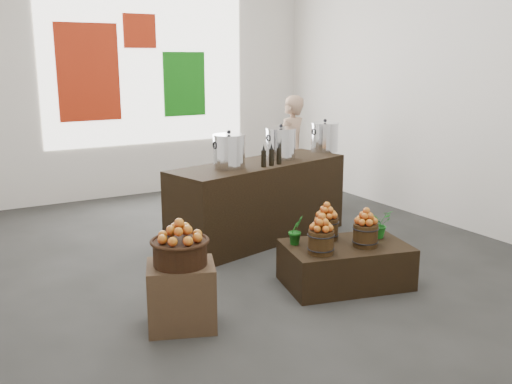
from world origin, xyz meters
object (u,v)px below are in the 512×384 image
counter (259,201)px  stock_pot_center (281,144)px  wicker_basket (180,253)px  stock_pot_right (325,138)px  display_table (345,264)px  stock_pot_left (229,152)px  crate (181,296)px  shopper (290,150)px

counter → stock_pot_center: stock_pot_center is taller
wicker_basket → stock_pot_center: stock_pot_center is taller
stock_pot_center → stock_pot_right: bearing=14.0°
wicker_basket → counter: 2.37m
display_table → counter: size_ratio=0.51×
stock_pot_center → stock_pot_left: bearing=-166.0°
crate → stock_pot_right: 3.54m
wicker_basket → counter: (1.69, 1.65, -0.16)m
stock_pot_center → counter: bearing=-166.0°
display_table → stock_pot_left: (-0.45, 1.50, 0.90)m
crate → counter: 2.37m
display_table → stock_pot_center: (0.35, 1.70, 0.90)m
wicker_basket → shopper: bearing=44.6°
wicker_basket → display_table: bearing=1.2°
counter → stock_pot_right: stock_pot_right is taller
wicker_basket → stock_pot_left: (1.24, 1.54, 0.48)m
stock_pot_center → stock_pot_right: size_ratio=1.00×
shopper → counter: bearing=21.6°
crate → counter: counter is taller
crate → counter: size_ratio=0.23×
display_table → shopper: bearing=79.7°
crate → wicker_basket: size_ratio=1.25×
wicker_basket → crate: bearing=0.0°
wicker_basket → shopper: size_ratio=0.27×
crate → display_table: 1.69m
counter → stock_pot_left: (-0.45, -0.11, 0.64)m
stock_pot_center → stock_pot_right: same height
counter → shopper: 1.84m
crate → stock_pot_center: 2.81m
crate → wicker_basket: bearing=0.0°
counter → stock_pot_center: 0.73m
stock_pot_left → counter: bearing=14.0°
stock_pot_center → shopper: size_ratio=0.22×
crate → shopper: bearing=44.6°
counter → stock_pot_right: size_ratio=6.47×
display_table → counter: counter is taller
stock_pot_right → stock_pot_center: bearing=-166.0°
wicker_basket → stock_pot_right: bearing=34.4°
display_table → counter: bearing=103.5°
stock_pot_left → stock_pot_right: size_ratio=1.00×
display_table → stock_pot_left: size_ratio=3.28×
display_table → stock_pot_right: stock_pot_right is taller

